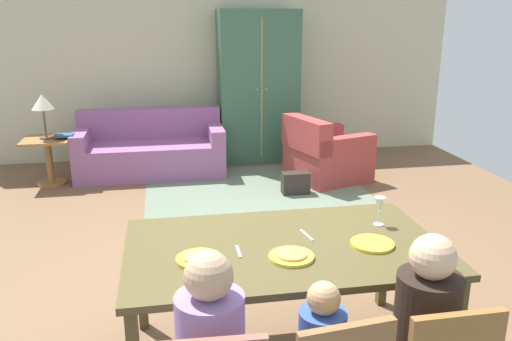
# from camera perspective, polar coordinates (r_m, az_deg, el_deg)

# --- Properties ---
(ground_plane) EXTENTS (7.07, 6.28, 0.02)m
(ground_plane) POSITION_cam_1_polar(r_m,az_deg,el_deg) (4.98, -0.76, -7.64)
(ground_plane) COLOR brown
(back_wall) EXTENTS (7.07, 0.10, 2.70)m
(back_wall) POSITION_cam_1_polar(r_m,az_deg,el_deg) (7.73, -4.76, 11.52)
(back_wall) COLOR beige
(back_wall) RESTS_ON ground_plane
(dining_table) EXTENTS (1.82, 1.08, 0.76)m
(dining_table) POSITION_cam_1_polar(r_m,az_deg,el_deg) (3.10, 3.03, -9.09)
(dining_table) COLOR brown
(dining_table) RESTS_ON ground_plane
(plate_near_man) EXTENTS (0.25, 0.25, 0.02)m
(plate_near_man) POSITION_cam_1_polar(r_m,az_deg,el_deg) (2.90, -6.22, -9.53)
(plate_near_man) COLOR yellow
(plate_near_man) RESTS_ON dining_table
(pizza_near_man) EXTENTS (0.17, 0.17, 0.01)m
(pizza_near_man) POSITION_cam_1_polar(r_m,az_deg,el_deg) (2.89, -6.23, -9.27)
(pizza_near_man) COLOR #DBA350
(pizza_near_man) RESTS_ON plate_near_man
(plate_near_child) EXTENTS (0.25, 0.25, 0.02)m
(plate_near_child) POSITION_cam_1_polar(r_m,az_deg,el_deg) (2.91, 3.86, -9.31)
(plate_near_child) COLOR yellow
(plate_near_child) RESTS_ON dining_table
(pizza_near_child) EXTENTS (0.17, 0.17, 0.01)m
(pizza_near_child) POSITION_cam_1_polar(r_m,az_deg,el_deg) (2.91, 3.87, -9.05)
(pizza_near_child) COLOR gold
(pizza_near_child) RESTS_ON plate_near_child
(plate_near_woman) EXTENTS (0.25, 0.25, 0.02)m
(plate_near_woman) POSITION_cam_1_polar(r_m,az_deg,el_deg) (3.13, 12.51, -7.77)
(plate_near_woman) COLOR yellow
(plate_near_woman) RESTS_ON dining_table
(wine_glass) EXTENTS (0.07, 0.07, 0.19)m
(wine_glass) POSITION_cam_1_polar(r_m,az_deg,el_deg) (3.38, 13.28, -3.69)
(wine_glass) COLOR silver
(wine_glass) RESTS_ON dining_table
(fork) EXTENTS (0.02, 0.15, 0.01)m
(fork) POSITION_cam_1_polar(r_m,az_deg,el_deg) (2.98, -1.90, -8.76)
(fork) COLOR silver
(fork) RESTS_ON dining_table
(knife) EXTENTS (0.04, 0.17, 0.01)m
(knife) POSITION_cam_1_polar(r_m,az_deg,el_deg) (3.20, 5.52, -6.99)
(knife) COLOR silver
(knife) RESTS_ON dining_table
(area_rug) EXTENTS (2.60, 1.80, 0.01)m
(area_rug) POSITION_cam_1_polar(r_m,az_deg,el_deg) (6.41, -0.19, -1.84)
(area_rug) COLOR slate
(area_rug) RESTS_ON ground_plane
(couch) EXTENTS (1.89, 0.86, 0.82)m
(couch) POSITION_cam_1_polar(r_m,az_deg,el_deg) (7.06, -11.36, 2.11)
(couch) COLOR #8F598C
(couch) RESTS_ON ground_plane
(armchair) EXTENTS (1.08, 1.07, 0.82)m
(armchair) POSITION_cam_1_polar(r_m,az_deg,el_deg) (6.71, 7.45, 1.67)
(armchair) COLOR #A33C3A
(armchair) RESTS_ON ground_plane
(armoire) EXTENTS (1.10, 0.59, 2.10)m
(armoire) POSITION_cam_1_polar(r_m,az_deg,el_deg) (7.47, 0.21, 9.07)
(armoire) COLOR #39644B
(armoire) RESTS_ON ground_plane
(side_table) EXTENTS (0.56, 0.56, 0.58)m
(side_table) POSITION_cam_1_polar(r_m,az_deg,el_deg) (6.94, -21.60, 1.62)
(side_table) COLOR olive
(side_table) RESTS_ON ground_plane
(table_lamp) EXTENTS (0.26, 0.26, 0.54)m
(table_lamp) POSITION_cam_1_polar(r_m,az_deg,el_deg) (6.81, -22.17, 6.75)
(table_lamp) COLOR brown
(table_lamp) RESTS_ON side_table
(book_lower) EXTENTS (0.22, 0.16, 0.03)m
(book_lower) POSITION_cam_1_polar(r_m,az_deg,el_deg) (6.89, -20.35, 3.52)
(book_lower) COLOR #A23222
(book_lower) RESTS_ON side_table
(book_upper) EXTENTS (0.22, 0.16, 0.03)m
(book_upper) POSITION_cam_1_polar(r_m,az_deg,el_deg) (6.80, -20.13, 3.61)
(book_upper) COLOR #245375
(book_upper) RESTS_ON book_lower
(handbag) EXTENTS (0.32, 0.16, 0.26)m
(handbag) POSITION_cam_1_polar(r_m,az_deg,el_deg) (6.18, 4.31, -1.37)
(handbag) COLOR #2F2723
(handbag) RESTS_ON ground_plane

